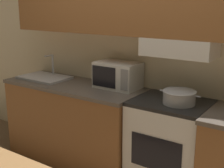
# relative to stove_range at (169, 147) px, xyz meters

# --- Properties ---
(ground_plane) EXTENTS (16.00, 16.00, 0.00)m
(ground_plane) POSITION_rel_stove_range_xyz_m (-0.50, 0.28, -0.44)
(ground_plane) COLOR #7F664C
(wall_back) EXTENTS (5.21, 0.38, 2.55)m
(wall_back) POSITION_rel_stove_range_xyz_m (-0.49, 0.21, 1.06)
(wall_back) COLOR beige
(wall_back) RESTS_ON ground_plane
(lower_counter_main) EXTENTS (1.58, 0.62, 0.89)m
(lower_counter_main) POSITION_rel_stove_range_xyz_m (-1.13, -0.02, 0.00)
(lower_counter_main) COLOR brown
(lower_counter_main) RESTS_ON ground_plane
(stove_range) EXTENTS (0.67, 0.56, 0.89)m
(stove_range) POSITION_rel_stove_range_xyz_m (0.00, 0.00, 0.00)
(stove_range) COLOR silver
(stove_range) RESTS_ON ground_plane
(cooking_pot) EXTENTS (0.37, 0.29, 0.12)m
(cooking_pot) POSITION_rel_stove_range_xyz_m (0.08, -0.02, 0.51)
(cooking_pot) COLOR #B7BABF
(cooking_pot) RESTS_ON stove_range
(microwave) EXTENTS (0.45, 0.30, 0.27)m
(microwave) POSITION_rel_stove_range_xyz_m (-0.65, 0.12, 0.58)
(microwave) COLOR silver
(microwave) RESTS_ON lower_counter_main
(sink_basin) EXTENTS (0.56, 0.38, 0.27)m
(sink_basin) POSITION_rel_stove_range_xyz_m (-1.57, -0.02, 0.46)
(sink_basin) COLOR #B7BABF
(sink_basin) RESTS_ON lower_counter_main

